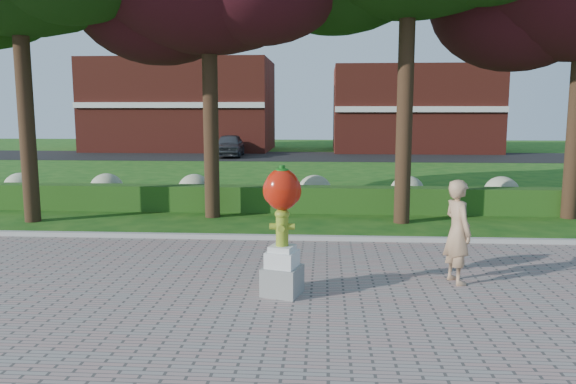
# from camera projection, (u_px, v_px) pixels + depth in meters

# --- Properties ---
(ground) EXTENTS (100.00, 100.00, 0.00)m
(ground) POSITION_uv_depth(u_px,v_px,m) (254.00, 277.00, 10.65)
(ground) COLOR #144812
(ground) RESTS_ON ground
(walkway) EXTENTS (40.00, 14.00, 0.04)m
(walkway) POSITION_uv_depth(u_px,v_px,m) (212.00, 375.00, 6.70)
(walkway) COLOR gray
(walkway) RESTS_ON ground
(curb) EXTENTS (40.00, 0.18, 0.15)m
(curb) POSITION_uv_depth(u_px,v_px,m) (270.00, 238.00, 13.61)
(curb) COLOR #ADADA5
(curb) RESTS_ON ground
(lawn_hedge) EXTENTS (24.00, 0.70, 0.80)m
(lawn_hedge) POSITION_uv_depth(u_px,v_px,m) (282.00, 199.00, 17.51)
(lawn_hedge) COLOR #224A15
(lawn_hedge) RESTS_ON ground
(hydrangea_row) EXTENTS (20.10, 1.10, 0.99)m
(hydrangea_row) POSITION_uv_depth(u_px,v_px,m) (302.00, 190.00, 18.44)
(hydrangea_row) COLOR #A1A47D
(hydrangea_row) RESTS_ON ground
(street) EXTENTS (50.00, 8.00, 0.02)m
(street) POSITION_uv_depth(u_px,v_px,m) (306.00, 156.00, 38.30)
(street) COLOR black
(street) RESTS_ON ground
(building_left) EXTENTS (14.00, 8.00, 7.00)m
(building_left) POSITION_uv_depth(u_px,v_px,m) (182.00, 105.00, 44.37)
(building_left) COLOR maroon
(building_left) RESTS_ON ground
(building_right) EXTENTS (12.00, 8.00, 6.40)m
(building_right) POSITION_uv_depth(u_px,v_px,m) (412.00, 109.00, 43.23)
(building_right) COLOR maroon
(building_right) RESTS_ON ground
(hydrant_sculpture) EXTENTS (0.74, 0.74, 2.21)m
(hydrant_sculpture) POSITION_uv_depth(u_px,v_px,m) (282.00, 227.00, 9.40)
(hydrant_sculpture) COLOR gray
(hydrant_sculpture) RESTS_ON walkway
(woman) EXTENTS (0.64, 0.79, 1.89)m
(woman) POSITION_uv_depth(u_px,v_px,m) (458.00, 232.00, 10.09)
(woman) COLOR tan
(woman) RESTS_ON walkway
(parked_car) EXTENTS (2.06, 4.58, 1.53)m
(parked_car) POSITION_uv_depth(u_px,v_px,m) (229.00, 145.00, 38.02)
(parked_car) COLOR #3E4146
(parked_car) RESTS_ON street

